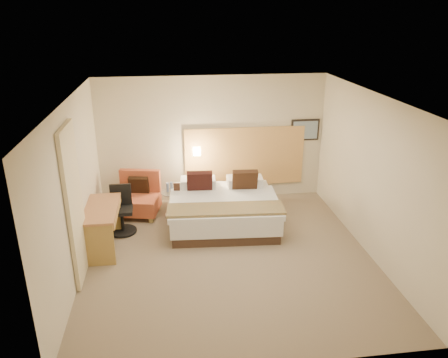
{
  "coord_description": "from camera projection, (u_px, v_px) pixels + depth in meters",
  "views": [
    {
      "loc": [
        -0.93,
        -6.39,
        3.94
      ],
      "look_at": [
        0.02,
        0.78,
        1.12
      ],
      "focal_mm": 35.0,
      "sensor_mm": 36.0,
      "label": 1
    }
  ],
  "objects": [
    {
      "name": "curtain",
      "position": [
        75.0,
        205.0,
        6.48
      ],
      "size": [
        0.06,
        0.9,
        2.42
      ],
      "primitive_type": "cube",
      "color": "beige",
      "rests_on": "wall_left"
    },
    {
      "name": "bottle_b",
      "position": [
        171.0,
        187.0,
        8.75
      ],
      "size": [
        0.06,
        0.06,
        0.19
      ],
      "primitive_type": "cylinder",
      "rotation": [
        0.0,
        0.0,
        -0.13
      ],
      "color": "#7E95C4",
      "rests_on": "side_table"
    },
    {
      "name": "art_canvas",
      "position": [
        305.0,
        130.0,
        9.42
      ],
      "size": [
        0.54,
        0.01,
        0.39
      ],
      "primitive_type": "cube",
      "color": "gray",
      "rests_on": "wall_back"
    },
    {
      "name": "wall_left",
      "position": [
        73.0,
        191.0,
        6.66
      ],
      "size": [
        0.02,
        5.0,
        2.7
      ],
      "primitive_type": "cube",
      "color": "beige",
      "rests_on": "floor"
    },
    {
      "name": "lounge_chair",
      "position": [
        138.0,
        198.0,
        8.87
      ],
      "size": [
        0.96,
        0.88,
        0.88
      ],
      "color": "tan",
      "rests_on": "floor"
    },
    {
      "name": "headboard_panel",
      "position": [
        245.0,
        157.0,
        9.47
      ],
      "size": [
        2.6,
        0.04,
        1.3
      ],
      "primitive_type": "cube",
      "color": "tan",
      "rests_on": "wall_back"
    },
    {
      "name": "wall_right",
      "position": [
        372.0,
        176.0,
        7.25
      ],
      "size": [
        0.02,
        5.0,
        2.7
      ],
      "primitive_type": "cube",
      "color": "beige",
      "rests_on": "floor"
    },
    {
      "name": "floor",
      "position": [
        229.0,
        257.0,
        7.45
      ],
      "size": [
        4.8,
        5.0,
        0.02
      ],
      "primitive_type": "cube",
      "color": "#7D6B54",
      "rests_on": "ground"
    },
    {
      "name": "wall_back",
      "position": [
        212.0,
        140.0,
        9.27
      ],
      "size": [
        4.8,
        0.02,
        2.7
      ],
      "primitive_type": "cube",
      "color": "beige",
      "rests_on": "floor"
    },
    {
      "name": "lamp_arm",
      "position": [
        196.0,
        150.0,
        9.22
      ],
      "size": [
        0.02,
        0.12,
        0.02
      ],
      "primitive_type": "cylinder",
      "rotation": [
        1.57,
        0.0,
        0.0
      ],
      "color": "silver",
      "rests_on": "wall_back"
    },
    {
      "name": "ceiling",
      "position": [
        230.0,
        98.0,
        6.46
      ],
      "size": [
        4.8,
        5.0,
        0.02
      ],
      "primitive_type": "cube",
      "color": "white",
      "rests_on": "floor"
    },
    {
      "name": "desk",
      "position": [
        103.0,
        216.0,
        7.51
      ],
      "size": [
        0.58,
        1.25,
        0.78
      ],
      "color": "#A96B42",
      "rests_on": "floor"
    },
    {
      "name": "side_table",
      "position": [
        173.0,
        202.0,
        8.82
      ],
      "size": [
        0.53,
        0.53,
        0.52
      ],
      "color": "white",
      "rests_on": "floor"
    },
    {
      "name": "lamp_shade",
      "position": [
        197.0,
        151.0,
        9.17
      ],
      "size": [
        0.15,
        0.15,
        0.15
      ],
      "primitive_type": "cube",
      "color": "#FFEDC6",
      "rests_on": "wall_back"
    },
    {
      "name": "bottle_a",
      "position": [
        168.0,
        187.0,
        8.71
      ],
      "size": [
        0.06,
        0.06,
        0.19
      ],
      "primitive_type": "cylinder",
      "rotation": [
        0.0,
        0.0,
        -0.13
      ],
      "color": "#778BB8",
      "rests_on": "side_table"
    },
    {
      "name": "wall_front",
      "position": [
        263.0,
        270.0,
        4.64
      ],
      "size": [
        4.8,
        0.02,
        2.7
      ],
      "primitive_type": "cube",
      "color": "beige",
      "rests_on": "floor"
    },
    {
      "name": "desk_chair",
      "position": [
        122.0,
        214.0,
        8.16
      ],
      "size": [
        0.52,
        0.52,
        0.9
      ],
      "color": "black",
      "rests_on": "floor"
    },
    {
      "name": "art_frame",
      "position": [
        305.0,
        130.0,
        9.44
      ],
      "size": [
        0.62,
        0.03,
        0.47
      ],
      "primitive_type": "cube",
      "color": "black",
      "rests_on": "wall_back"
    },
    {
      "name": "menu_folder",
      "position": [
        177.0,
        188.0,
        8.65
      ],
      "size": [
        0.13,
        0.06,
        0.21
      ],
      "primitive_type": "cube",
      "rotation": [
        0.0,
        0.0,
        -0.13
      ],
      "color": "#382017",
      "rests_on": "side_table"
    },
    {
      "name": "bed",
      "position": [
        223.0,
        207.0,
        8.53
      ],
      "size": [
        2.16,
        2.12,
        1.0
      ],
      "color": "#3B281D",
      "rests_on": "floor"
    }
  ]
}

